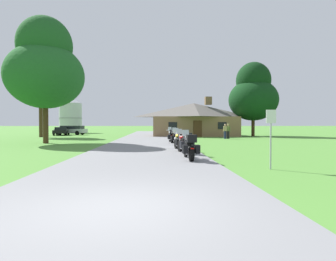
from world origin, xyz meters
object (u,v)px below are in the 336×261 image
at_px(tree_right_of_lodge, 253,94).
at_px(motorcycle_black_fifth_in_row, 176,137).
at_px(motorcycle_red_second_in_row, 185,143).
at_px(metal_signpost_roadside, 271,132).
at_px(parked_black_sedan_far_left, 61,131).
at_px(motorcycle_silver_farthest_in_row, 171,135).
at_px(bystander_tan_shirt_near_lodge, 225,130).
at_px(motorcycle_silver_sixth_in_row, 171,136).
at_px(parked_silver_suv_far_left, 71,130).
at_px(metal_silo_distant, 71,115).
at_px(motorcycle_white_fourth_in_row, 179,139).
at_px(tree_left_near, 45,67).
at_px(tree_left_far, 40,83).
at_px(motorcycle_black_nearest_to_camera, 189,147).
at_px(motorcycle_yellow_third_in_row, 180,141).
at_px(bystander_olive_shirt_beside_signpost, 228,130).

bearing_deg(tree_right_of_lodge, motorcycle_black_fifth_in_row, -127.00).
xyz_separation_m(motorcycle_red_second_in_row, tree_right_of_lodge, (11.90, 22.53, 5.13)).
bearing_deg(metal_signpost_roadside, parked_black_sedan_far_left, 119.26).
distance_m(motorcycle_silver_farthest_in_row, bystander_tan_shirt_near_lodge, 7.80).
xyz_separation_m(bystander_tan_shirt_near_lodge, tree_right_of_lodge, (5.62, 6.73, 4.81)).
relative_size(motorcycle_silver_sixth_in_row, parked_silver_suv_far_left, 0.43).
xyz_separation_m(motorcycle_red_second_in_row, motorcycle_silver_sixth_in_row, (-0.16, 8.84, 0.00)).
height_order(motorcycle_red_second_in_row, metal_signpost_roadside, metal_signpost_roadside).
relative_size(bystander_tan_shirt_near_lodge, metal_silo_distant, 0.25).
xyz_separation_m(motorcycle_white_fourth_in_row, metal_signpost_roadside, (2.46, -9.50, 0.74)).
bearing_deg(motorcycle_white_fourth_in_row, bystander_tan_shirt_near_lodge, 56.26).
relative_size(parked_silver_suv_far_left, parked_black_sedan_far_left, 1.09).
bearing_deg(tree_right_of_lodge, tree_left_near, -149.86).
bearing_deg(tree_left_far, parked_black_sedan_far_left, 84.39).
height_order(tree_left_far, parked_black_sedan_far_left, tree_left_far).
height_order(motorcycle_black_nearest_to_camera, metal_signpost_roadside, metal_signpost_roadside).
bearing_deg(bystander_tan_shirt_near_lodge, motorcycle_yellow_third_in_row, -144.34).
xyz_separation_m(motorcycle_silver_sixth_in_row, metal_silo_distant, (-17.26, 29.59, 2.70)).
height_order(bystander_tan_shirt_near_lodge, tree_right_of_lodge, tree_right_of_lodge).
bearing_deg(tree_left_near, motorcycle_red_second_in_row, -40.60).
xyz_separation_m(motorcycle_yellow_third_in_row, parked_black_sedan_far_left, (-15.28, 24.98, 0.03)).
distance_m(motorcycle_yellow_third_in_row, motorcycle_white_fourth_in_row, 2.53).
bearing_deg(bystander_olive_shirt_beside_signpost, motorcycle_yellow_third_in_row, -69.96).
height_order(metal_signpost_roadside, metal_silo_distant, metal_silo_distant).
relative_size(motorcycle_silver_sixth_in_row, bystander_olive_shirt_beside_signpost, 1.24).
xyz_separation_m(tree_right_of_lodge, metal_silo_distant, (-29.33, 15.90, -2.44)).
height_order(bystander_olive_shirt_beside_signpost, tree_left_far, tree_left_far).
xyz_separation_m(motorcycle_red_second_in_row, motorcycle_yellow_third_in_row, (-0.07, 1.95, 0.00)).
height_order(bystander_olive_shirt_beside_signpost, parked_silver_suv_far_left, bystander_olive_shirt_beside_signpost).
height_order(motorcycle_silver_sixth_in_row, motorcycle_silver_farthest_in_row, same).
height_order(motorcycle_black_fifth_in_row, tree_right_of_lodge, tree_right_of_lodge).
relative_size(bystander_olive_shirt_beside_signpost, tree_left_near, 0.16).
distance_m(motorcycle_yellow_third_in_row, parked_silver_suv_far_left, 30.01).
height_order(motorcycle_silver_sixth_in_row, metal_signpost_roadside, metal_signpost_roadside).
distance_m(motorcycle_silver_sixth_in_row, parked_silver_suv_far_left, 24.11).
xyz_separation_m(motorcycle_white_fourth_in_row, bystander_olive_shirt_beside_signpost, (6.54, 11.33, 0.34)).
height_order(motorcycle_silver_sixth_in_row, bystander_tan_shirt_near_lodge, bystander_tan_shirt_near_lodge).
height_order(motorcycle_yellow_third_in_row, tree_left_near, tree_left_near).
relative_size(motorcycle_silver_sixth_in_row, metal_silo_distant, 0.32).
distance_m(metal_silo_distant, parked_silver_suv_far_left, 10.83).
bearing_deg(tree_right_of_lodge, motorcycle_silver_sixth_in_row, -131.39).
bearing_deg(bystander_tan_shirt_near_lodge, motorcycle_silver_sixth_in_row, -162.52).
bearing_deg(metal_signpost_roadside, tree_right_of_lodge, 71.25).
height_order(motorcycle_red_second_in_row, tree_left_far, tree_left_far).
relative_size(tree_left_near, parked_silver_suv_far_left, 2.20).
height_order(motorcycle_black_nearest_to_camera, motorcycle_silver_farthest_in_row, same).
xyz_separation_m(motorcycle_black_nearest_to_camera, motorcycle_white_fourth_in_row, (0.17, 7.11, 0.00)).
bearing_deg(motorcycle_silver_sixth_in_row, tree_right_of_lodge, 44.44).
height_order(motorcycle_red_second_in_row, tree_right_of_lodge, tree_right_of_lodge).
height_order(tree_left_far, metal_silo_distant, tree_left_far).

